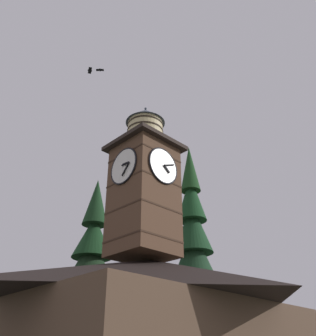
# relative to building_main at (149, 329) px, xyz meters

# --- Properties ---
(building_main) EXTENTS (14.36, 11.66, 7.03)m
(building_main) POSITION_rel_building_main_xyz_m (0.00, 0.00, 0.00)
(building_main) COLOR brown
(building_main) RESTS_ON ground_plane
(clock_tower) EXTENTS (3.80, 3.80, 9.92)m
(clock_tower) POSITION_rel_building_main_xyz_m (0.56, 0.04, 7.90)
(clock_tower) COLOR brown
(clock_tower) RESTS_ON building_main
(pine_tree_behind) EXTENTS (5.58, 5.58, 14.12)m
(pine_tree_behind) POSITION_rel_building_main_xyz_m (-0.36, -6.11, 2.00)
(pine_tree_behind) COLOR #473323
(pine_tree_behind) RESTS_ON ground_plane
(pine_tree_aside) EXTENTS (5.07, 5.07, 18.72)m
(pine_tree_aside) POSITION_rel_building_main_xyz_m (-7.47, -3.19, 3.91)
(pine_tree_aside) COLOR #473323
(pine_tree_aside) RESTS_ON ground_plane
(moon) EXTENTS (1.48, 1.48, 1.48)m
(moon) POSITION_rel_building_main_xyz_m (-14.28, -44.25, 7.65)
(moon) COLOR silver
(flying_bird_high) EXTENTS (0.49, 0.49, 0.14)m
(flying_bird_high) POSITION_rel_building_main_xyz_m (3.38, -1.45, 15.78)
(flying_bird_high) COLOR black
(flying_bird_low) EXTENTS (0.44, 0.60, 0.16)m
(flying_bird_low) POSITION_rel_building_main_xyz_m (4.41, -0.97, 14.73)
(flying_bird_low) COLOR black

